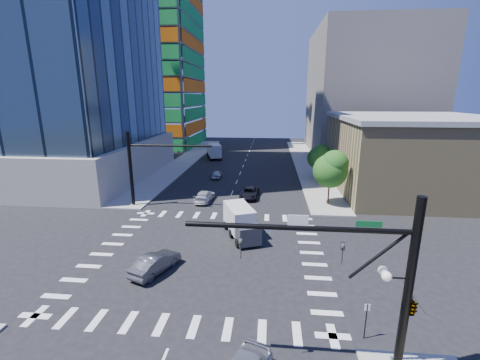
# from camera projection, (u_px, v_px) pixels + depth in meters

# --- Properties ---
(ground) EXTENTS (160.00, 160.00, 0.00)m
(ground) POSITION_uv_depth(u_px,v_px,m) (207.00, 254.00, 27.62)
(ground) COLOR black
(ground) RESTS_ON ground
(road_markings) EXTENTS (20.00, 20.00, 0.01)m
(road_markings) POSITION_uv_depth(u_px,v_px,m) (207.00, 254.00, 27.62)
(road_markings) COLOR silver
(road_markings) RESTS_ON ground
(sidewalk_ne) EXTENTS (5.00, 60.00, 0.15)m
(sidewalk_ne) POSITION_uv_depth(u_px,v_px,m) (306.00, 163.00, 64.96)
(sidewalk_ne) COLOR gray
(sidewalk_ne) RESTS_ON ground
(sidewalk_nw) EXTENTS (5.00, 60.00, 0.15)m
(sidewalk_nw) POSITION_uv_depth(u_px,v_px,m) (186.00, 161.00, 67.28)
(sidewalk_nw) COLOR gray
(sidewalk_nw) RESTS_ON ground
(construction_building) EXTENTS (25.16, 34.50, 70.60)m
(construction_building) POSITION_uv_depth(u_px,v_px,m) (147.00, 51.00, 83.57)
(construction_building) COLOR gray
(construction_building) RESTS_ON ground
(commercial_building) EXTENTS (20.50, 22.50, 10.60)m
(commercial_building) POSITION_uv_depth(u_px,v_px,m) (411.00, 154.00, 45.14)
(commercial_building) COLOR #9E8B5B
(commercial_building) RESTS_ON ground
(bg_building_ne) EXTENTS (24.00, 30.00, 28.00)m
(bg_building_ne) POSITION_uv_depth(u_px,v_px,m) (366.00, 92.00, 74.54)
(bg_building_ne) COLOR #67635D
(bg_building_ne) RESTS_ON ground
(signal_mast_se) EXTENTS (10.51, 2.48, 9.00)m
(signal_mast_se) POSITION_uv_depth(u_px,v_px,m) (388.00, 284.00, 14.29)
(signal_mast_se) COLOR black
(signal_mast_se) RESTS_ON sidewalk_se
(signal_mast_nw) EXTENTS (10.20, 0.40, 9.00)m
(signal_mast_nw) POSITION_uv_depth(u_px,v_px,m) (142.00, 162.00, 38.23)
(signal_mast_nw) COLOR black
(signal_mast_nw) RESTS_ON sidewalk_nw
(tree_south) EXTENTS (4.16, 4.16, 6.82)m
(tree_south) POSITION_uv_depth(u_px,v_px,m) (332.00, 169.00, 38.65)
(tree_south) COLOR #382316
(tree_south) RESTS_ON sidewalk_ne
(tree_north) EXTENTS (3.54, 3.52, 5.78)m
(tree_north) POSITION_uv_depth(u_px,v_px,m) (320.00, 156.00, 50.35)
(tree_north) COLOR #382316
(tree_north) RESTS_ON sidewalk_ne
(no_parking_sign) EXTENTS (0.30, 0.06, 2.20)m
(no_parking_sign) POSITION_uv_depth(u_px,v_px,m) (366.00, 317.00, 17.61)
(no_parking_sign) COLOR black
(no_parking_sign) RESTS_ON ground
(car_nb_far) EXTENTS (2.54, 4.99, 1.35)m
(car_nb_far) POSITION_uv_depth(u_px,v_px,m) (249.00, 193.00, 42.71)
(car_nb_far) COLOR black
(car_nb_far) RESTS_ON ground
(car_sb_near) EXTENTS (2.20, 4.80, 1.36)m
(car_sb_near) POSITION_uv_depth(u_px,v_px,m) (205.00, 196.00, 41.31)
(car_sb_near) COLOR white
(car_sb_near) RESTS_ON ground
(car_sb_mid) EXTENTS (1.63, 3.78, 1.27)m
(car_sb_mid) POSITION_uv_depth(u_px,v_px,m) (217.00, 174.00, 53.17)
(car_sb_mid) COLOR #B8BCC0
(car_sb_mid) RESTS_ON ground
(car_sb_cross) EXTENTS (3.09, 4.71, 1.47)m
(car_sb_cross) POSITION_uv_depth(u_px,v_px,m) (155.00, 263.00, 24.61)
(car_sb_cross) COLOR #4F4F54
(car_sb_cross) RESTS_ON ground
(box_truck_near) EXTENTS (4.15, 5.85, 2.82)m
(box_truck_near) POSITION_uv_depth(u_px,v_px,m) (242.00, 225.00, 30.61)
(box_truck_near) COLOR black
(box_truck_near) RESTS_ON ground
(box_truck_far) EXTENTS (4.24, 6.59, 3.20)m
(box_truck_far) POSITION_uv_depth(u_px,v_px,m) (214.00, 152.00, 69.77)
(box_truck_far) COLOR black
(box_truck_far) RESTS_ON ground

